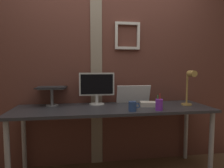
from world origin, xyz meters
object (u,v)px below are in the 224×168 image
Objects in this scene: whiteboard_panel at (133,94)px; pen_cup at (159,105)px; laptop at (53,83)px; monitor at (97,86)px; desk_lamp at (190,84)px; coffee_mug at (133,106)px.

whiteboard_panel is 0.48m from pen_cup.
laptop is at bearing 177.98° from whiteboard_panel.
monitor is 0.52m from laptop.
monitor is at bearing 166.48° from desk_lamp.
coffee_mug is (0.84, -0.48, -0.21)m from laptop.
laptop is 0.81× the size of whiteboard_panel.
coffee_mug is at bearing -105.96° from whiteboard_panel.
coffee_mug is (-0.13, -0.45, -0.06)m from whiteboard_panel.
whiteboard_panel reaches higher than pen_cup.
monitor is at bearing -175.49° from whiteboard_panel.
coffee_mug is (0.33, -0.41, -0.17)m from monitor.
monitor reaches higher than whiteboard_panel.
whiteboard_panel is 2.35× the size of pen_cup.
pen_cup is (0.15, -0.45, -0.05)m from whiteboard_panel.
monitor is at bearing 145.75° from pen_cup.
monitor is at bearing -7.77° from laptop.
laptop is at bearing 150.14° from coffee_mug.
monitor is 0.56m from coffee_mug.
pen_cup is 0.28m from coffee_mug.
coffee_mug is (-0.71, -0.16, -0.20)m from desk_lamp.
laptop is 2.83× the size of coffee_mug.
pen_cup is at bearing -23.32° from laptop.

